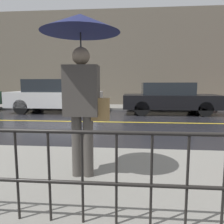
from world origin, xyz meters
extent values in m
plane|color=black|center=(0.00, 0.00, 0.00)|extent=(80.00, 80.00, 0.00)
cube|color=gray|center=(0.00, -4.86, 0.05)|extent=(28.00, 2.62, 0.10)
cube|color=gray|center=(0.00, 4.65, 0.05)|extent=(28.00, 2.19, 0.10)
cube|color=gold|center=(0.00, 0.00, 0.00)|extent=(25.20, 0.12, 0.01)
cube|color=#706656|center=(0.00, 5.89, 2.90)|extent=(28.00, 0.30, 5.80)
cylinder|color=black|center=(0.62, -5.92, 0.53)|extent=(0.02, 0.02, 0.85)
cylinder|color=black|center=(0.92, -5.92, 0.53)|extent=(0.02, 0.02, 0.85)
cylinder|color=black|center=(1.23, -5.92, 0.53)|extent=(0.02, 0.02, 0.85)
cylinder|color=black|center=(1.54, -5.92, 0.53)|extent=(0.02, 0.02, 0.85)
cylinder|color=black|center=(1.85, -5.92, 0.53)|extent=(0.02, 0.02, 0.85)
cylinder|color=black|center=(2.15, -5.92, 0.53)|extent=(0.02, 0.02, 0.85)
cylinder|color=black|center=(2.46, -5.92, 0.53)|extent=(0.02, 0.02, 0.85)
cylinder|color=#4C4742|center=(0.92, -4.89, 0.53)|extent=(0.14, 0.14, 0.85)
cylinder|color=#4C4742|center=(1.08, -4.89, 0.53)|extent=(0.14, 0.14, 0.85)
cube|color=#47423D|center=(1.00, -4.89, 1.29)|extent=(0.46, 0.28, 0.67)
sphere|color=gray|center=(1.00, -4.89, 1.74)|extent=(0.23, 0.23, 0.23)
cylinder|color=#262628|center=(1.00, -4.89, 1.66)|extent=(0.02, 0.02, 0.75)
cone|color=#191E4C|center=(1.00, -4.89, 2.15)|extent=(1.03, 1.03, 0.23)
cube|color=#9E7A47|center=(1.25, -4.89, 1.04)|extent=(0.24, 0.12, 0.30)
cube|color=silver|center=(-1.96, 2.49, 0.64)|extent=(4.32, 1.90, 0.71)
cube|color=#1E2328|center=(-2.13, 2.49, 1.29)|extent=(2.25, 1.75, 0.58)
cylinder|color=black|center=(-0.62, 3.33, 0.34)|extent=(0.67, 0.22, 0.67)
cylinder|color=black|center=(-0.62, 1.65, 0.34)|extent=(0.67, 0.22, 0.67)
cylinder|color=black|center=(-3.29, 3.33, 0.34)|extent=(0.67, 0.22, 0.67)
cylinder|color=black|center=(-3.29, 1.65, 0.34)|extent=(0.67, 0.22, 0.67)
cube|color=black|center=(3.46, 2.49, 0.58)|extent=(4.27, 1.90, 0.61)
cube|color=#1E2328|center=(3.29, 2.49, 1.16)|extent=(2.22, 1.74, 0.55)
cylinder|color=black|center=(4.78, 3.33, 0.32)|extent=(0.63, 0.22, 0.63)
cylinder|color=black|center=(4.78, 1.65, 0.32)|extent=(0.63, 0.22, 0.63)
cylinder|color=black|center=(2.13, 3.33, 0.32)|extent=(0.63, 0.22, 0.63)
cylinder|color=black|center=(2.13, 1.65, 0.32)|extent=(0.63, 0.22, 0.63)
camera|label=1|loc=(1.66, -7.77, 1.38)|focal=35.00mm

